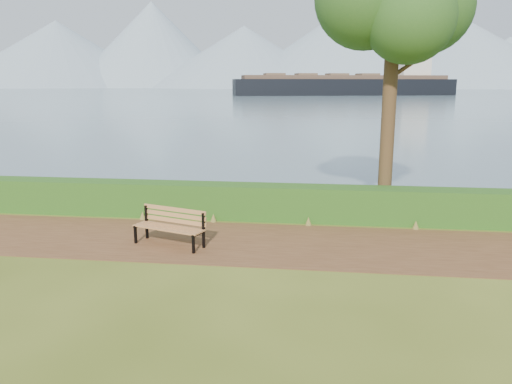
# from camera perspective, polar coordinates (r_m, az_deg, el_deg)

# --- Properties ---
(ground) EXTENTS (140.00, 140.00, 0.00)m
(ground) POSITION_cam_1_polar(r_m,az_deg,el_deg) (12.21, -1.82, -6.22)
(ground) COLOR #475718
(ground) RESTS_ON ground
(path) EXTENTS (40.00, 3.40, 0.01)m
(path) POSITION_cam_1_polar(r_m,az_deg,el_deg) (12.48, -1.61, -5.77)
(path) COLOR #53331C
(path) RESTS_ON ground
(hedge) EXTENTS (32.00, 0.85, 1.00)m
(hedge) POSITION_cam_1_polar(r_m,az_deg,el_deg) (14.54, -0.21, -1.11)
(hedge) COLOR #1E4714
(hedge) RESTS_ON ground
(water) EXTENTS (700.00, 510.00, 0.00)m
(water) POSITION_cam_1_polar(r_m,az_deg,el_deg) (271.45, 7.10, 11.45)
(water) COLOR #455D70
(water) RESTS_ON ground
(mountains) EXTENTS (585.00, 190.00, 70.00)m
(mountains) POSITION_cam_1_polar(r_m,az_deg,el_deg) (418.29, 6.06, 15.56)
(mountains) COLOR #7D95A7
(mountains) RESTS_ON ground
(bench) EXTENTS (1.89, 1.08, 0.91)m
(bench) POSITION_cam_1_polar(r_m,az_deg,el_deg) (12.34, -9.70, -3.64)
(bench) COLOR black
(bench) RESTS_ON ground
(cargo_ship) EXTENTS (70.78, 28.65, 21.34)m
(cargo_ship) POSITION_cam_1_polar(r_m,az_deg,el_deg) (165.31, 10.86, 11.90)
(cargo_ship) COLOR black
(cargo_ship) RESTS_ON ground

